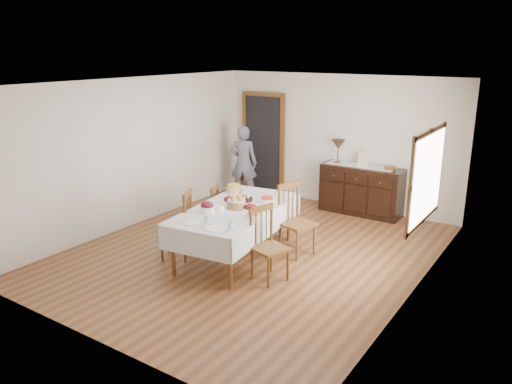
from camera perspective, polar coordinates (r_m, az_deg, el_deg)
The scene contains 26 objects.
ground at distance 7.89m, azimuth -0.40°, elevation -6.81°, with size 6.00×6.00×0.00m, color brown.
room_shell at distance 7.83m, azimuth 0.42°, elevation 5.58°, with size 5.02×6.02×2.65m.
dining_table at distance 7.47m, azimuth -2.35°, elevation -2.47°, with size 1.42×2.41×0.79m.
chair_left_near at distance 7.58m, azimuth -8.78°, elevation -3.72°, with size 0.58×0.58×1.04m.
chair_left_far at distance 8.33m, azimuth -5.47°, elevation -2.24°, with size 0.48×0.48×0.91m.
chair_right_near at distance 6.82m, azimuth 1.33°, elevation -5.90°, with size 0.54×0.54×1.03m.
chair_right_far at distance 7.66m, azimuth 4.47°, elevation -3.08°, with size 0.57×0.57×1.11m.
sideboard at distance 9.73m, azimuth 11.94°, elevation 0.22°, with size 1.54×0.56×0.93m.
person at distance 10.39m, azimuth -1.44°, elevation 3.65°, with size 0.52×0.33×1.66m, color slate.
bread_basket at distance 7.41m, azimuth -2.28°, elevation -1.27°, with size 0.28×0.28×0.19m.
egg_basket at distance 7.76m, azimuth -1.41°, elevation -0.76°, with size 0.28×0.28×0.10m.
ham_platter_a at distance 7.72m, azimuth -3.06°, elevation -0.92°, with size 0.30×0.30×0.11m.
ham_platter_b at distance 7.34m, azimuth -0.60°, elevation -1.82°, with size 0.28×0.28×0.11m.
beet_bowl at distance 7.24m, azimuth -5.60°, elevation -1.76°, with size 0.22×0.22×0.16m.
carrot_bowl at distance 7.69m, azimuth 1.28°, elevation -0.90°, with size 0.24×0.24×0.09m.
pineapple_bowl at distance 8.19m, azimuth -2.53°, elevation 0.37°, with size 0.24×0.24×0.14m.
casserole_dish at distance 7.02m, azimuth -0.24°, elevation -2.60°, with size 0.23×0.23×0.07m.
butter_dish at distance 7.32m, azimuth -4.30°, elevation -1.85°, with size 0.15×0.11×0.07m.
setting_left at distance 6.86m, azimuth -6.87°, elevation -3.31°, with size 0.43×0.31×0.10m.
setting_right at distance 6.60m, azimuth -4.18°, elevation -4.02°, with size 0.43×0.31×0.10m.
glass_far_a at distance 8.11m, azimuth -1.43°, elevation 0.07°, with size 0.06×0.06×0.09m.
glass_far_b at distance 7.96m, azimuth 2.36°, elevation -0.24°, with size 0.07×0.07×0.09m.
runner at distance 9.66m, azimuth 11.89°, elevation 2.97°, with size 1.30×0.35×0.01m.
table_lamp at distance 9.73m, azimuth 9.39°, elevation 5.31°, with size 0.26×0.26×0.46m.
picture_frame at distance 9.52m, azimuth 12.18°, elevation 3.60°, with size 0.22×0.08×0.28m.
deco_bowl at distance 9.47m, azimuth 15.07°, elevation 2.65°, with size 0.20×0.20×0.06m.
Camera 1 is at (4.06, -6.02, 3.08)m, focal length 35.00 mm.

